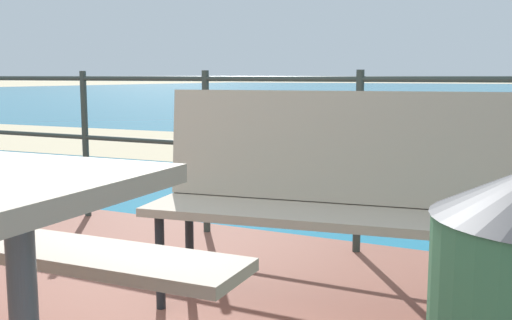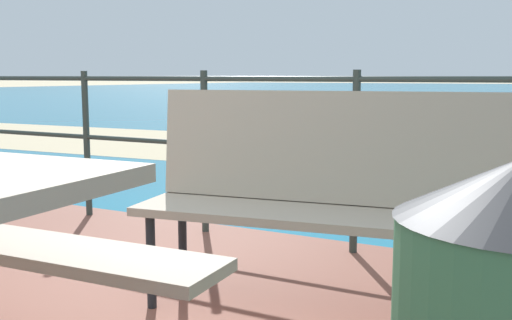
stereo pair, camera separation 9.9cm
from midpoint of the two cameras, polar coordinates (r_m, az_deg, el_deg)
name	(u,v)px [view 1 (the left image)]	position (r m, az deg, el deg)	size (l,w,h in m)	color
beach_strip	(387,155)	(8.06, 11.99, 0.42)	(54.00, 3.39, 0.01)	beige
park_bench	(337,184)	(2.51, 6.56, -2.29)	(1.61, 0.64, 0.92)	tan
railing_fence	(206,133)	(3.76, -5.53, 2.52)	(5.94, 0.04, 1.02)	#2D3833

